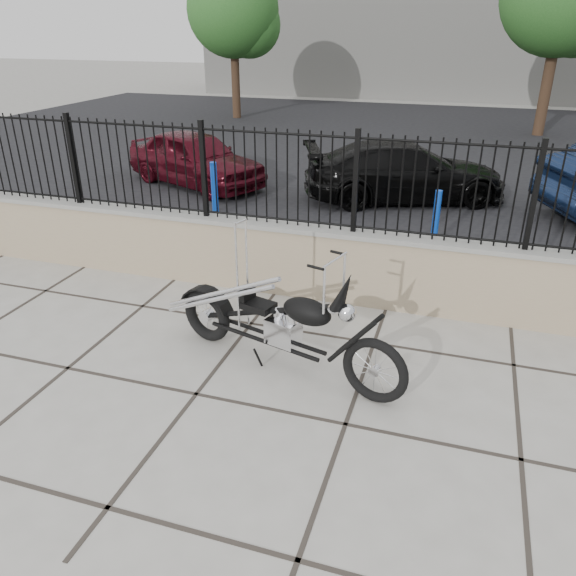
# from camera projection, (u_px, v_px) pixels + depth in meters

# --- Properties ---
(ground_plane) EXTENTS (90.00, 90.00, 0.00)m
(ground_plane) POSITION_uv_depth(u_px,v_px,m) (196.00, 394.00, 5.52)
(ground_plane) COLOR #99968E
(ground_plane) RESTS_ON ground
(parking_lot) EXTENTS (30.00, 30.00, 0.00)m
(parking_lot) POSITION_uv_depth(u_px,v_px,m) (388.00, 148.00, 16.27)
(parking_lot) COLOR black
(parking_lot) RESTS_ON ground
(retaining_wall) EXTENTS (14.00, 0.36, 0.96)m
(retaining_wall) POSITION_uv_depth(u_px,v_px,m) (277.00, 257.00, 7.46)
(retaining_wall) COLOR gray
(retaining_wall) RESTS_ON ground_plane
(iron_fence) EXTENTS (14.00, 0.08, 1.20)m
(iron_fence) POSITION_uv_depth(u_px,v_px,m) (277.00, 177.00, 7.00)
(iron_fence) COLOR black
(iron_fence) RESTS_ON retaining_wall
(background_building) EXTENTS (22.00, 6.00, 8.00)m
(background_building) POSITION_uv_depth(u_px,v_px,m) (439.00, 6.00, 26.59)
(background_building) COLOR beige
(background_building) RESTS_ON ground_plane
(chopper_motorcycle) EXTENTS (2.63, 1.16, 1.56)m
(chopper_motorcycle) POSITION_uv_depth(u_px,v_px,m) (279.00, 300.00, 5.64)
(chopper_motorcycle) COLOR black
(chopper_motorcycle) RESTS_ON ground_plane
(car_red) EXTENTS (3.76, 2.69, 1.19)m
(car_red) POSITION_uv_depth(u_px,v_px,m) (195.00, 158.00, 12.36)
(car_red) COLOR #440914
(car_red) RESTS_ON parking_lot
(car_black) EXTENTS (4.35, 2.99, 1.17)m
(car_black) POSITION_uv_depth(u_px,v_px,m) (405.00, 172.00, 11.29)
(car_black) COLOR black
(car_black) RESTS_ON parking_lot
(bollard_a) EXTENTS (0.15, 0.15, 1.02)m
(bollard_a) POSITION_uv_depth(u_px,v_px,m) (215.00, 190.00, 10.37)
(bollard_a) COLOR blue
(bollard_a) RESTS_ON ground_plane
(bollard_b) EXTENTS (0.13, 0.13, 0.92)m
(bollard_b) POSITION_uv_depth(u_px,v_px,m) (436.00, 218.00, 9.00)
(bollard_b) COLOR #0C53B5
(bollard_b) RESTS_ON ground_plane
(tree_left) EXTENTS (3.26, 3.26, 5.50)m
(tree_left) POSITION_uv_depth(u_px,v_px,m) (233.00, 5.00, 19.80)
(tree_left) COLOR #382619
(tree_left) RESTS_ON ground_plane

